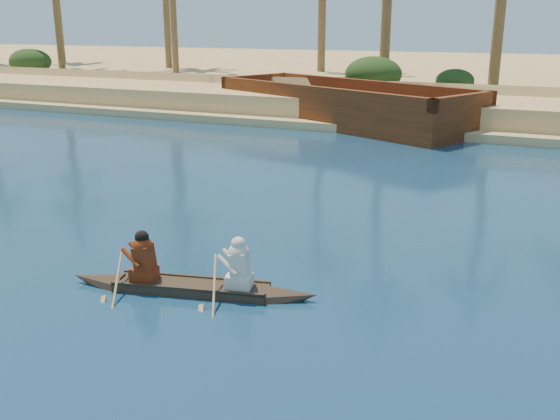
% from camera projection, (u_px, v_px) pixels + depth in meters
% --- Properties ---
extents(sandy_embankment, '(150.00, 51.00, 1.50)m').
position_uv_depth(sandy_embankment, '(382.00, 75.00, 51.00)').
color(sandy_embankment, '#D5C078').
rests_on(sandy_embankment, ground).
extents(shrub_cluster, '(100.00, 6.00, 2.40)m').
position_uv_depth(shrub_cluster, '(314.00, 83.00, 37.37)').
color(shrub_cluster, '#183513').
rests_on(shrub_cluster, ground).
extents(canoe, '(4.63, 1.64, 1.27)m').
position_uv_depth(canoe, '(191.00, 279.00, 11.22)').
color(canoe, '#36291D').
rests_on(canoe, ground).
extents(barge_mid, '(14.14, 9.64, 2.25)m').
position_uv_depth(barge_mid, '(343.00, 107.00, 29.98)').
color(barge_mid, maroon).
rests_on(barge_mid, ground).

